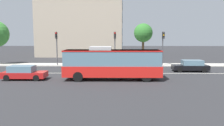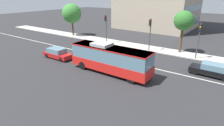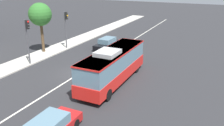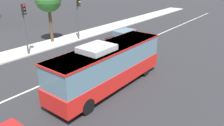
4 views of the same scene
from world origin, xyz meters
TOP-DOWN VIEW (x-y plane):
  - ground_plane at (0.00, 0.00)m, footprint 160.00×160.00m
  - sidewalk_kerb at (0.00, 7.83)m, footprint 80.00×3.13m
  - lane_centre_line at (0.00, 0.00)m, footprint 76.00×0.16m
  - transit_bus at (-0.45, -4.11)m, footprint 10.01×2.55m
  - sedan_black at (9.60, 1.69)m, footprint 4.55×1.93m
  - traffic_light_mid_block at (6.95, 6.49)m, footprint 0.34×0.62m
  - traffic_light_far_corner at (-0.19, 6.41)m, footprint 0.32×0.62m
  - street_tree_kerbside_centre at (4.23, 8.40)m, footprint 2.92×2.92m

SIDE VIEW (x-z plane):
  - ground_plane at x=0.00m, z-range 0.00..0.00m
  - lane_centre_line at x=0.00m, z-range 0.00..0.01m
  - sidewalk_kerb at x=0.00m, z-range 0.00..0.14m
  - sedan_black at x=9.60m, z-range -0.01..1.46m
  - transit_bus at x=-0.45m, z-range 0.08..3.54m
  - traffic_light_mid_block at x=6.95m, z-range 0.96..6.16m
  - traffic_light_far_corner at x=-0.19m, z-range 0.96..6.16m
  - street_tree_kerbside_centre at x=4.23m, z-range 1.73..8.24m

